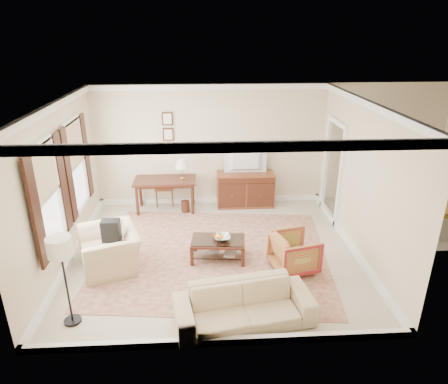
{
  "coord_description": "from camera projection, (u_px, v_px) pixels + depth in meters",
  "views": [
    {
      "loc": [
        -0.22,
        -6.76,
        4.07
      ],
      "look_at": [
        0.2,
        0.3,
        1.15
      ],
      "focal_mm": 32.0,
      "sensor_mm": 36.0,
      "label": 1
    }
  ],
  "objects": [
    {
      "name": "desk_chair",
      "position": [
        165.0,
        184.0,
        9.74
      ],
      "size": [
        0.52,
        0.52,
        1.05
      ],
      "primitive_type": null,
      "rotation": [
        0.0,
        0.0,
        0.18
      ],
      "color": "brown",
      "rests_on": "room_shell"
    },
    {
      "name": "doorway",
      "position": [
        333.0,
        172.0,
        8.92
      ],
      "size": [
        0.1,
        1.12,
        2.25
      ],
      "primitive_type": null,
      "color": "white",
      "rests_on": "room_shell"
    },
    {
      "name": "fruit_bowl",
      "position": [
        222.0,
        237.0,
        7.4
      ],
      "size": [
        0.42,
        0.42,
        0.1
      ],
      "primitive_type": "imported",
      "color": "silver",
      "rests_on": "coffee_table"
    },
    {
      "name": "window_front",
      "position": [
        48.0,
        197.0,
        6.41
      ],
      "size": [
        0.12,
        1.56,
        1.8
      ],
      "primitive_type": null,
      "color": "#CCB284",
      "rests_on": "room_shell"
    },
    {
      "name": "book_a",
      "position": [
        207.0,
        249.0,
        7.58
      ],
      "size": [
        0.28,
        0.06,
        0.38
      ],
      "primitive_type": "imported",
      "rotation": [
        0.0,
        0.0,
        0.09
      ],
      "color": "brown",
      "rests_on": "coffee_table"
    },
    {
      "name": "desk_lamp",
      "position": [
        182.0,
        169.0,
        9.25
      ],
      "size": [
        0.32,
        0.32,
        0.5
      ],
      "primitive_type": null,
      "color": "silver",
      "rests_on": "writing_desk"
    },
    {
      "name": "striped_armchair",
      "position": [
        294.0,
        251.0,
        7.11
      ],
      "size": [
        0.85,
        0.89,
        0.76
      ],
      "primitive_type": "imported",
      "rotation": [
        0.0,
        0.0,
        1.81
      ],
      "color": "maroon",
      "rests_on": "room_shell"
    },
    {
      "name": "room_shell",
      "position": [
        213.0,
        128.0,
        6.86
      ],
      "size": [
        5.51,
        5.01,
        2.91
      ],
      "color": "beige",
      "rests_on": "ground"
    },
    {
      "name": "book_b",
      "position": [
        225.0,
        252.0,
        7.49
      ],
      "size": [
        0.28,
        0.1,
        0.38
      ],
      "primitive_type": "imported",
      "rotation": [
        0.0,
        0.0,
        -0.27
      ],
      "color": "brown",
      "rests_on": "coffee_table"
    },
    {
      "name": "coffee_table",
      "position": [
        218.0,
        244.0,
        7.47
      ],
      "size": [
        1.04,
        0.67,
        0.42
      ],
      "rotation": [
        0.0,
        0.0,
        -0.1
      ],
      "color": "#3E1C11",
      "rests_on": "room_shell"
    },
    {
      "name": "backpack",
      "position": [
        111.0,
        229.0,
        7.12
      ],
      "size": [
        0.35,
        0.39,
        0.4
      ],
      "primitive_type": "cube",
      "rotation": [
        0.0,
        0.0,
        -1.04
      ],
      "color": "black",
      "rests_on": "club_armchair"
    },
    {
      "name": "club_armchair",
      "position": [
        109.0,
        243.0,
        7.14
      ],
      "size": [
        1.07,
        1.31,
        0.98
      ],
      "primitive_type": "imported",
      "rotation": [
        0.0,
        0.0,
        -1.22
      ],
      "color": "#CCB38A",
      "rests_on": "room_shell"
    },
    {
      "name": "sofa",
      "position": [
        244.0,
        300.0,
        5.81
      ],
      "size": [
        2.09,
        0.91,
        0.79
      ],
      "primitive_type": "imported",
      "rotation": [
        0.0,
        0.0,
        0.16
      ],
      "color": "#CCB38A",
      "rests_on": "room_shell"
    },
    {
      "name": "writing_desk",
      "position": [
        165.0,
        184.0,
        9.37
      ],
      "size": [
        1.43,
        0.72,
        0.78
      ],
      "color": "#3E1C11",
      "rests_on": "room_shell"
    },
    {
      "name": "floor_lamp",
      "position": [
        61.0,
        253.0,
        5.51
      ],
      "size": [
        0.35,
        0.35,
        1.42
      ],
      "color": "black",
      "rests_on": "room_shell"
    },
    {
      "name": "framed_prints",
      "position": [
        168.0,
        126.0,
        9.29
      ],
      "size": [
        0.25,
        0.04,
        0.68
      ],
      "primitive_type": null,
      "color": "#3E1C11",
      "rests_on": "room_shell"
    },
    {
      "name": "tv",
      "position": [
        246.0,
        154.0,
        9.36
      ],
      "size": [
        0.96,
        0.55,
        0.13
      ],
      "primitive_type": "imported",
      "rotation": [
        0.0,
        0.0,
        3.14
      ],
      "color": "black",
      "rests_on": "sideboard"
    },
    {
      "name": "annex_bedroom",
      "position": [
        412.0,
        207.0,
        8.98
      ],
      "size": [
        3.0,
        2.7,
        2.9
      ],
      "color": "beige",
      "rests_on": "ground"
    },
    {
      "name": "rug",
      "position": [
        213.0,
        254.0,
        7.72
      ],
      "size": [
        4.68,
        4.13,
        0.01
      ],
      "primitive_type": "cube",
      "rotation": [
        0.0,
        0.0,
        -0.11
      ],
      "color": "maroon",
      "rests_on": "room_shell"
    },
    {
      "name": "window_rear",
      "position": [
        76.0,
        165.0,
        7.89
      ],
      "size": [
        0.12,
        1.56,
        1.8
      ],
      "primitive_type": null,
      "color": "#CCB284",
      "rests_on": "room_shell"
    },
    {
      "name": "sideboard",
      "position": [
        245.0,
        189.0,
        9.72
      ],
      "size": [
        1.37,
        0.53,
        0.84
      ],
      "primitive_type": "cube",
      "color": "brown",
      "rests_on": "room_shell"
    }
  ]
}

